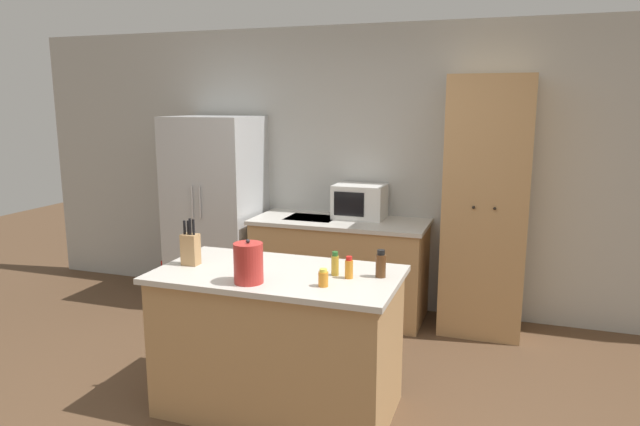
# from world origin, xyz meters

# --- Properties ---
(wall_back) EXTENTS (7.20, 0.06, 2.60)m
(wall_back) POSITION_xyz_m (0.00, 2.33, 1.30)
(wall_back) COLOR #B2B2AD
(wall_back) RESTS_ON ground_plane
(refrigerator) EXTENTS (0.80, 0.72, 1.79)m
(refrigerator) POSITION_xyz_m (-1.43, 1.95, 0.89)
(refrigerator) COLOR #B7BABC
(refrigerator) RESTS_ON ground_plane
(back_counter) EXTENTS (1.56, 0.68, 0.88)m
(back_counter) POSITION_xyz_m (-0.20, 1.98, 0.44)
(back_counter) COLOR tan
(back_counter) RESTS_ON ground_plane
(pantry_cabinet) EXTENTS (0.66, 0.58, 2.13)m
(pantry_cabinet) POSITION_xyz_m (1.04, 2.02, 1.06)
(pantry_cabinet) COLOR tan
(pantry_cabinet) RESTS_ON ground_plane
(kitchen_island) EXTENTS (1.49, 0.81, 0.90)m
(kitchen_island) POSITION_xyz_m (-0.09, 0.27, 0.45)
(kitchen_island) COLOR tan
(kitchen_island) RESTS_ON ground_plane
(microwave) EXTENTS (0.45, 0.34, 0.30)m
(microwave) POSITION_xyz_m (-0.06, 2.11, 1.03)
(microwave) COLOR white
(microwave) RESTS_ON back_counter
(knife_block) EXTENTS (0.10, 0.08, 0.30)m
(knife_block) POSITION_xyz_m (-0.67, 0.24, 1.01)
(knife_block) COLOR tan
(knife_block) RESTS_ON kitchen_island
(spice_bottle_tall_dark) EXTENTS (0.06, 0.06, 0.17)m
(spice_bottle_tall_dark) POSITION_xyz_m (0.53, 0.37, 0.98)
(spice_bottle_tall_dark) COLOR #563319
(spice_bottle_tall_dark) RESTS_ON kitchen_island
(spice_bottle_short_red) EXTENTS (0.05, 0.05, 0.13)m
(spice_bottle_short_red) POSITION_xyz_m (0.36, 0.29, 0.96)
(spice_bottle_short_red) COLOR orange
(spice_bottle_short_red) RESTS_ON kitchen_island
(spice_bottle_amber_oil) EXTENTS (0.06, 0.06, 0.10)m
(spice_bottle_amber_oil) POSITION_xyz_m (0.27, 0.10, 0.95)
(spice_bottle_amber_oil) COLOR orange
(spice_bottle_amber_oil) RESTS_ON kitchen_island
(spice_bottle_green_herb) EXTENTS (0.05, 0.05, 0.15)m
(spice_bottle_green_herb) POSITION_xyz_m (0.27, 0.32, 0.97)
(spice_bottle_green_herb) COLOR gold
(spice_bottle_green_herb) RESTS_ON kitchen_island
(kettle) EXTENTS (0.17, 0.17, 0.26)m
(kettle) POSITION_xyz_m (-0.16, 0.03, 1.02)
(kettle) COLOR #B72D28
(kettle) RESTS_ON kitchen_island
(fire_extinguisher) EXTENTS (0.13, 0.13, 0.42)m
(fire_extinguisher) POSITION_xyz_m (-1.99, 1.91, 0.18)
(fire_extinguisher) COLOR red
(fire_extinguisher) RESTS_ON ground_plane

